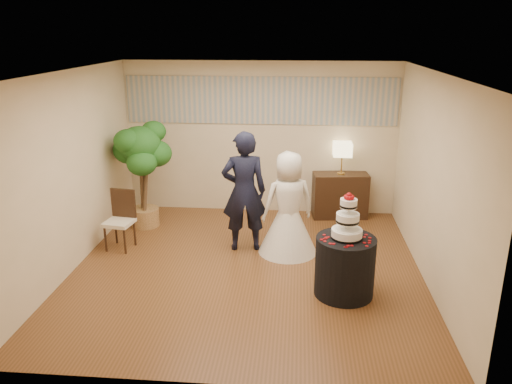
# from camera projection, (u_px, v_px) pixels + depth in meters

# --- Properties ---
(floor) EXTENTS (5.00, 5.00, 0.00)m
(floor) POSITION_uv_depth(u_px,v_px,m) (247.00, 269.00, 7.27)
(floor) COLOR brown
(floor) RESTS_ON ground
(ceiling) EXTENTS (5.00, 5.00, 0.00)m
(ceiling) POSITION_uv_depth(u_px,v_px,m) (246.00, 72.00, 6.40)
(ceiling) COLOR white
(ceiling) RESTS_ON wall_back
(wall_back) EXTENTS (5.00, 0.06, 2.80)m
(wall_back) POSITION_uv_depth(u_px,v_px,m) (260.00, 139.00, 9.20)
(wall_back) COLOR beige
(wall_back) RESTS_ON ground
(wall_front) EXTENTS (5.00, 0.06, 2.80)m
(wall_front) POSITION_uv_depth(u_px,v_px,m) (217.00, 255.00, 4.47)
(wall_front) COLOR beige
(wall_front) RESTS_ON ground
(wall_left) EXTENTS (0.06, 5.00, 2.80)m
(wall_left) POSITION_uv_depth(u_px,v_px,m) (70.00, 172.00, 7.04)
(wall_left) COLOR beige
(wall_left) RESTS_ON ground
(wall_right) EXTENTS (0.06, 5.00, 2.80)m
(wall_right) POSITION_uv_depth(u_px,v_px,m) (433.00, 181.00, 6.63)
(wall_right) COLOR beige
(wall_right) RESTS_ON ground
(mural_border) EXTENTS (4.90, 0.02, 0.85)m
(mural_border) POSITION_uv_depth(u_px,v_px,m) (260.00, 101.00, 8.97)
(mural_border) COLOR #A2A198
(mural_border) RESTS_ON wall_back
(groom) EXTENTS (0.76, 0.56, 1.90)m
(groom) POSITION_uv_depth(u_px,v_px,m) (244.00, 192.00, 7.66)
(groom) COLOR black
(groom) RESTS_ON floor
(bride) EXTENTS (1.16, 1.16, 1.61)m
(bride) POSITION_uv_depth(u_px,v_px,m) (288.00, 203.00, 7.58)
(bride) COLOR white
(bride) RESTS_ON floor
(cake_table) EXTENTS (0.88, 0.88, 0.80)m
(cake_table) POSITION_uv_depth(u_px,v_px,m) (345.00, 266.00, 6.46)
(cake_table) COLOR black
(cake_table) RESTS_ON floor
(wedding_cake) EXTENTS (0.40, 0.40, 0.61)m
(wedding_cake) POSITION_uv_depth(u_px,v_px,m) (348.00, 216.00, 6.24)
(wedding_cake) COLOR white
(wedding_cake) RESTS_ON cake_table
(console) EXTENTS (1.03, 0.55, 0.82)m
(console) POSITION_uv_depth(u_px,v_px,m) (340.00, 195.00, 9.18)
(console) COLOR black
(console) RESTS_ON floor
(table_lamp) EXTENTS (0.33, 0.33, 0.58)m
(table_lamp) POSITION_uv_depth(u_px,v_px,m) (342.00, 158.00, 8.96)
(table_lamp) COLOR beige
(table_lamp) RESTS_ON console
(ficus_tree) EXTENTS (1.05, 1.05, 1.88)m
(ficus_tree) POSITION_uv_depth(u_px,v_px,m) (142.00, 175.00, 8.58)
(ficus_tree) COLOR #215C1D
(ficus_tree) RESTS_ON floor
(side_chair) EXTENTS (0.49, 0.51, 0.93)m
(side_chair) POSITION_uv_depth(u_px,v_px,m) (119.00, 221.00, 7.81)
(side_chair) COLOR black
(side_chair) RESTS_ON floor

